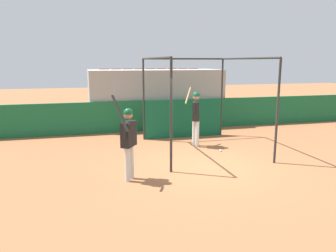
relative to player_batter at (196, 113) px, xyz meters
name	(u,v)px	position (x,y,z in m)	size (l,w,h in m)	color
ground_plane	(205,166)	(-0.50, -2.21, -1.17)	(60.00, 60.00, 0.00)	#935B38
outfield_wall	(161,115)	(-0.50, 2.96, -0.52)	(24.00, 0.12, 1.31)	#196038
bleacher_section	(155,97)	(-0.50, 4.22, 0.12)	(5.95, 2.40, 2.59)	#9E9E99
batting_cage	(190,106)	(0.02, 0.69, 0.17)	(3.21, 3.93, 3.05)	#282828
player_batter	(196,113)	(0.00, 0.00, 0.00)	(0.58, 0.92, 2.02)	silver
player_waiting	(129,137)	(-2.72, -2.75, -0.06)	(0.64, 0.84, 2.16)	silver
baseball	(220,150)	(0.56, -0.90, -1.14)	(0.07, 0.07, 0.07)	white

